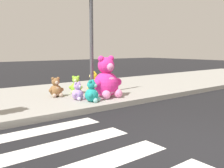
% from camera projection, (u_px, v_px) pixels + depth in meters
% --- Properties ---
extents(ground_plane, '(60.00, 60.00, 0.00)m').
position_uv_depth(ground_plane, '(202.00, 155.00, 3.65)').
color(ground_plane, black).
extents(sidewalk, '(28.00, 4.40, 0.15)m').
position_uv_depth(sidewalk, '(50.00, 97.00, 7.70)').
color(sidewalk, '#9E9B93').
rests_on(sidewalk, ground_plane).
extents(sign_pole, '(0.56, 0.11, 3.20)m').
position_uv_depth(sign_pole, '(91.00, 38.00, 7.44)').
color(sign_pole, '#4C4C51').
rests_on(sign_pole, sidewalk).
extents(plush_pink_large, '(0.92, 0.81, 1.19)m').
position_uv_depth(plush_pink_large, '(107.00, 81.00, 7.23)').
color(plush_pink_large, '#F22D93').
rests_on(plush_pink_large, sidewalk).
extents(plush_lime, '(0.39, 0.40, 0.55)m').
position_uv_depth(plush_lime, '(76.00, 86.00, 7.88)').
color(plush_lime, '#8CD133').
rests_on(plush_lime, sidewalk).
extents(plush_teal, '(0.40, 0.42, 0.58)m').
position_uv_depth(plush_teal, '(92.00, 93.00, 6.60)').
color(plush_teal, teal).
rests_on(plush_teal, sidewalk).
extents(plush_brown, '(0.44, 0.40, 0.58)m').
position_uv_depth(plush_brown, '(56.00, 89.00, 7.30)').
color(plush_brown, olive).
rests_on(plush_brown, sidewalk).
extents(plush_yellow, '(0.43, 0.44, 0.61)m').
position_uv_depth(plush_yellow, '(93.00, 82.00, 8.70)').
color(plush_yellow, yellow).
rests_on(plush_yellow, sidewalk).
extents(plush_lavender, '(0.37, 0.35, 0.50)m').
position_uv_depth(plush_lavender, '(78.00, 93.00, 6.86)').
color(plush_lavender, '#B28CD8').
rests_on(plush_lavender, sidewalk).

